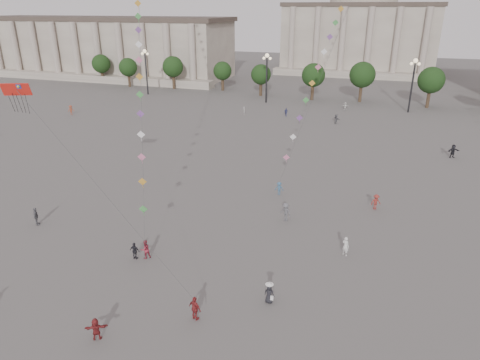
% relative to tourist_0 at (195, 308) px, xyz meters
% --- Properties ---
extents(ground, '(360.00, 360.00, 0.00)m').
position_rel_tourist_0_xyz_m(ground, '(0.45, 0.89, -0.91)').
color(ground, '#555250').
rests_on(ground, ground).
extents(hall_west, '(84.00, 26.22, 17.20)m').
position_rel_tourist_0_xyz_m(hall_west, '(-74.55, 94.78, 7.51)').
color(hall_west, gray).
rests_on(hall_west, ground).
extents(hall_central, '(48.30, 34.30, 35.50)m').
position_rel_tourist_0_xyz_m(hall_central, '(0.45, 130.11, 13.32)').
color(hall_central, gray).
rests_on(hall_central, ground).
extents(tree_row, '(137.12, 5.12, 8.00)m').
position_rel_tourist_0_xyz_m(tree_row, '(0.45, 78.89, 4.48)').
color(tree_row, '#372B1B').
rests_on(tree_row, ground).
extents(lamp_post_far_west, '(2.00, 0.90, 10.65)m').
position_rel_tourist_0_xyz_m(lamp_post_far_west, '(-44.55, 70.89, 6.44)').
color(lamp_post_far_west, '#262628').
rests_on(lamp_post_far_west, ground).
extents(lamp_post_mid_west, '(2.00, 0.90, 10.65)m').
position_rel_tourist_0_xyz_m(lamp_post_mid_west, '(-14.55, 70.89, 6.44)').
color(lamp_post_mid_west, '#262628').
rests_on(lamp_post_mid_west, ground).
extents(lamp_post_mid_east, '(2.00, 0.90, 10.65)m').
position_rel_tourist_0_xyz_m(lamp_post_mid_east, '(15.45, 70.89, 6.44)').
color(lamp_post_mid_east, '#262628').
rests_on(lamp_post_mid_east, ground).
extents(person_crowd_0, '(1.00, 0.76, 1.58)m').
position_rel_tourist_0_xyz_m(person_crowd_0, '(-7.40, 59.58, -0.12)').
color(person_crowd_0, navy).
rests_on(person_crowd_0, ground).
extents(person_crowd_2, '(1.33, 1.40, 1.90)m').
position_rel_tourist_0_xyz_m(person_crowd_2, '(-48.11, 47.12, 0.04)').
color(person_crowd_2, '#994229').
rests_on(person_crowd_2, ground).
extents(person_crowd_4, '(1.55, 1.07, 1.61)m').
position_rel_tourist_0_xyz_m(person_crowd_4, '(3.05, 68.89, -0.11)').
color(person_crowd_4, silver).
rests_on(person_crowd_4, ground).
extents(person_crowd_6, '(1.43, 1.17, 1.93)m').
position_rel_tourist_0_xyz_m(person_crowd_6, '(2.53, 16.33, 0.05)').
color(person_crowd_6, '#59595D').
rests_on(person_crowd_6, ground).
extents(person_crowd_8, '(1.26, 1.08, 1.70)m').
position_rel_tourist_0_xyz_m(person_crowd_8, '(10.98, 21.93, -0.06)').
color(person_crowd_8, maroon).
rests_on(person_crowd_8, ground).
extents(person_crowd_9, '(1.85, 1.36, 1.94)m').
position_rel_tourist_0_xyz_m(person_crowd_9, '(20.65, 42.87, 0.06)').
color(person_crowd_9, black).
rests_on(person_crowd_9, ground).
extents(person_crowd_10, '(0.51, 0.63, 1.48)m').
position_rel_tourist_0_xyz_m(person_crowd_10, '(-15.70, 58.62, -0.18)').
color(person_crowd_10, '#B1B0AC').
rests_on(person_crowd_10, ground).
extents(person_crowd_12, '(1.49, 1.53, 1.75)m').
position_rel_tourist_0_xyz_m(person_crowd_12, '(2.61, 56.89, -0.04)').
color(person_crowd_12, slate).
rests_on(person_crowd_12, ground).
extents(person_crowd_13, '(0.78, 0.70, 1.78)m').
position_rel_tourist_0_xyz_m(person_crowd_13, '(8.87, 11.66, -0.02)').
color(person_crowd_13, silver).
rests_on(person_crowd_13, ground).
extents(tourist_0, '(1.16, 0.80, 1.83)m').
position_rel_tourist_0_xyz_m(tourist_0, '(0.00, 0.00, 0.00)').
color(tourist_0, maroon).
rests_on(tourist_0, ground).
extents(tourist_2, '(1.50, 1.13, 1.58)m').
position_rel_tourist_0_xyz_m(tourist_2, '(-5.26, -3.74, -0.13)').
color(tourist_2, maroon).
rests_on(tourist_2, ground).
extents(tourist_3, '(0.97, 1.14, 1.84)m').
position_rel_tourist_0_xyz_m(tourist_3, '(-20.45, 7.63, 0.01)').
color(tourist_3, slate).
rests_on(tourist_3, ground).
extents(tourist_4, '(0.91, 0.40, 1.54)m').
position_rel_tourist_0_xyz_m(tourist_4, '(-7.99, 5.35, -0.14)').
color(tourist_4, '#232228').
rests_on(tourist_4, ground).
extents(kite_flyer_0, '(1.02, 1.04, 1.69)m').
position_rel_tourist_0_xyz_m(kite_flyer_0, '(-7.20, 5.76, -0.07)').
color(kite_flyer_0, maroon).
rests_on(kite_flyer_0, ground).
extents(kite_flyer_1, '(1.04, 0.64, 1.55)m').
position_rel_tourist_0_xyz_m(kite_flyer_1, '(0.39, 22.36, -0.14)').
color(kite_flyer_1, '#385D7E').
rests_on(kite_flyer_1, ground).
extents(hat_person, '(0.76, 0.60, 1.69)m').
position_rel_tourist_0_xyz_m(hat_person, '(4.32, 3.38, -0.09)').
color(hat_person, black).
rests_on(hat_person, ground).
extents(dragon_kite, '(9.60, 3.10, 21.52)m').
position_rel_tourist_0_xyz_m(dragon_kite, '(-16.72, 4.82, 12.23)').
color(dragon_kite, red).
rests_on(dragon_kite, ground).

